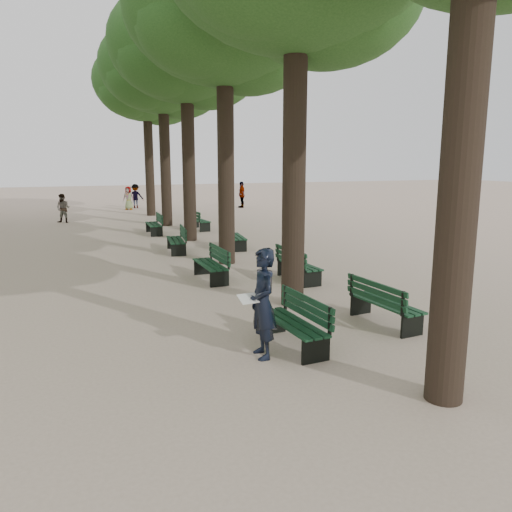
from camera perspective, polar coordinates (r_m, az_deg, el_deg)
name	(u,v)px	position (r m, az deg, el deg)	size (l,w,h in m)	color
ground	(287,361)	(8.50, 3.51, -11.90)	(120.00, 120.00, 0.00)	#BFA690
tree_central_2	(224,9)	(16.44, -3.66, 26.30)	(6.00, 6.00, 9.95)	#33261C
tree_central_3	(186,45)	(21.13, -8.04, 22.76)	(6.00, 6.00, 9.95)	#33261C
tree_central_4	(162,67)	(25.94, -10.69, 20.45)	(6.00, 6.00, 9.95)	#33261C
tree_central_5	(146,82)	(30.80, -12.46, 18.85)	(6.00, 6.00, 9.95)	#33261C
bench_left_0	(293,332)	(9.01, 4.22, -8.70)	(0.69, 1.83, 0.92)	black
bench_left_1	(211,271)	(13.88, -5.22, -1.68)	(0.61, 1.81, 0.92)	black
bench_left_2	(176,245)	(18.22, -9.11, 1.27)	(0.76, 1.85, 0.92)	black
bench_left_3	(154,228)	(22.86, -11.59, 3.14)	(0.61, 1.81, 0.92)	black
bench_right_0	(385,312)	(10.48, 14.53, -6.18)	(0.72, 1.84, 0.92)	black
bench_right_1	(299,271)	(13.83, 4.90, -1.72)	(0.65, 1.82, 0.92)	black
bench_right_2	(236,241)	(18.83, -2.36, 1.71)	(0.79, 1.86, 0.92)	black
bench_right_3	(199,224)	(23.98, -6.50, 3.65)	(0.73, 1.84, 0.92)	black
man_with_map	(263,303)	(8.36, 0.78, -5.45)	(0.64, 0.77, 1.88)	black
pedestrian_c	(242,195)	(34.86, -1.66, 7.03)	(1.06, 0.36, 1.81)	#262628
pedestrian_d	(128,198)	(34.51, -14.37, 6.43)	(0.76, 0.31, 1.55)	#262628
pedestrian_b	(136,196)	(35.56, -13.60, 6.67)	(1.06, 0.33, 1.64)	#262628
pedestrian_a	(63,208)	(28.31, -21.18, 5.10)	(0.74, 0.31, 1.53)	#262628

